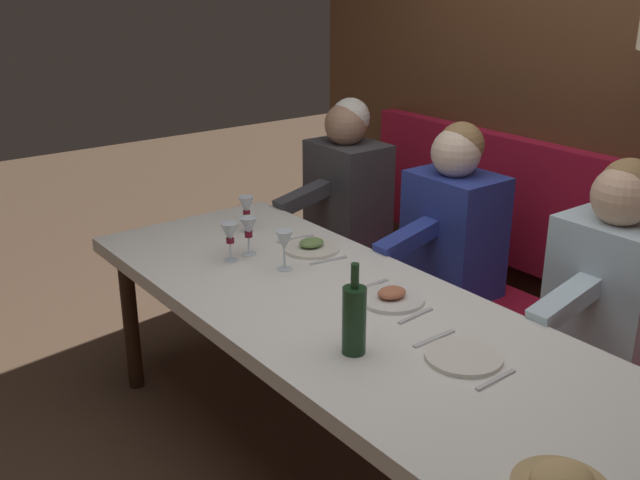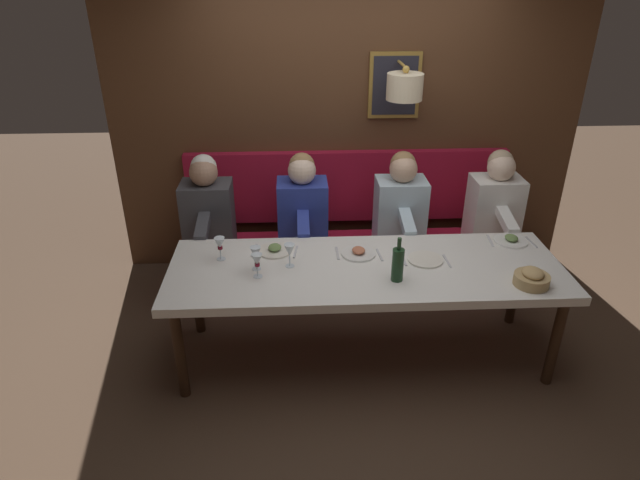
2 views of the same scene
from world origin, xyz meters
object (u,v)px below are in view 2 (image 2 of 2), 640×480
wine_glass_2 (289,251)px  dining_table (366,274)px  diner_nearest (495,201)px  wine_glass_0 (257,261)px  wine_glass_1 (256,254)px  bread_bowl (532,278)px  wine_glass_3 (220,244)px  wine_bottle (398,264)px  diner_far (207,207)px  diner_middle (302,205)px  diner_near (401,203)px

wine_glass_2 → dining_table: bearing=-93.1°
diner_nearest → wine_glass_0: bearing=117.4°
wine_glass_1 → bread_bowl: (-0.28, -1.74, -0.07)m
diner_nearest → wine_glass_3: 2.27m
wine_glass_3 → wine_bottle: bearing=-105.9°
diner_nearest → diner_far: bearing=90.0°
dining_table → diner_far: size_ratio=3.33×
wine_glass_1 → wine_bottle: (-0.19, -0.90, 0.00)m
wine_glass_0 → wine_bottle: (-0.09, -0.89, 0.00)m
wine_glass_3 → bread_bowl: (-0.43, -1.99, -0.07)m
diner_middle → wine_glass_1: 0.94m
wine_glass_2 → wine_glass_1: bearing=96.3°
diner_near → bread_bowl: 1.32m
diner_far → bread_bowl: bearing=-118.2°
diner_middle → wine_bottle: diner_middle is taller
dining_table → bread_bowl: size_ratio=11.99×
wine_glass_2 → wine_glass_3: 0.49m
wine_glass_2 → diner_middle: bearing=-6.8°
dining_table → diner_nearest: size_ratio=3.33×
diner_far → wine_glass_1: (-0.88, -0.44, 0.04)m
wine_glass_2 → diner_nearest: bearing=-63.0°
diner_middle → wine_glass_1: diner_middle is taller
wine_glass_1 → wine_glass_0: bearing=-172.1°
dining_table → diner_nearest: bearing=-53.0°
wine_glass_1 → bread_bowl: 1.76m
dining_table → wine_bottle: bearing=-136.4°
diner_nearest → diner_middle: 1.58m
wine_glass_2 → wine_glass_3: bearing=75.8°
diner_middle → wine_glass_0: bearing=162.5°
diner_far → wine_glass_3: size_ratio=4.82×
diner_nearest → diner_near: 0.78m
wine_bottle → wine_glass_1: bearing=78.4°
diner_near → diner_middle: bearing=90.0°
diner_middle → wine_glass_0: (-0.98, 0.31, 0.04)m
wine_glass_1 → bread_bowl: bearing=-99.3°
wine_glass_0 → wine_glass_1: bearing=7.9°
wine_glass_1 → diner_near: bearing=-51.9°
diner_nearest → bread_bowl: 1.18m
wine_glass_0 → wine_glass_3: bearing=47.3°
wine_glass_3 → wine_bottle: size_ratio=0.55×
diner_nearest → diner_middle: same height
diner_middle → wine_glass_3: 0.93m
wine_glass_3 → wine_glass_2: bearing=-104.2°
diner_nearest → wine_glass_0: diner_nearest is taller
diner_nearest → wine_bottle: bearing=136.8°
diner_nearest → diner_middle: size_ratio=1.00×
wine_bottle → wine_glass_0: bearing=84.5°
diner_far → wine_glass_0: bearing=-155.2°
diner_far → diner_middle: bearing=-90.0°
dining_table → bread_bowl: bread_bowl is taller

